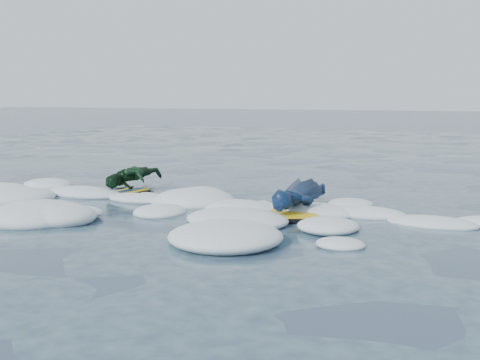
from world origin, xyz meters
name	(u,v)px	position (x,y,z in m)	size (l,w,h in m)	color
ground	(185,231)	(0.00, 0.00, 0.00)	(120.00, 120.00, 0.00)	#1D3446
foam_band	(223,215)	(0.00, 1.03, 0.00)	(12.00, 3.10, 0.30)	white
prone_woman_unit	(297,197)	(0.84, 1.56, 0.21)	(0.96, 1.63, 0.40)	black
prone_child_unit	(133,180)	(-2.10, 2.07, 0.21)	(0.67, 1.16, 0.42)	black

